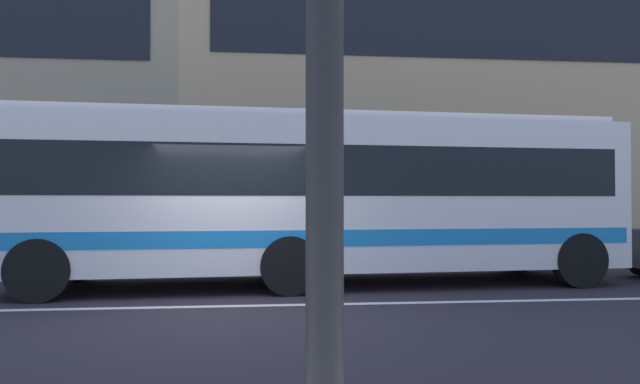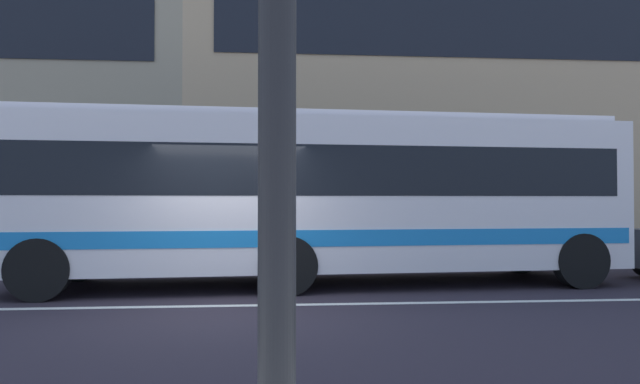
% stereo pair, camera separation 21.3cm
% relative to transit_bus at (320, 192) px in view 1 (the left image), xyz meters
% --- Properties ---
extents(ground_plane, '(160.00, 160.00, 0.00)m').
position_rel_transit_bus_xyz_m(ground_plane, '(-1.58, -2.06, -1.75)').
color(ground_plane, '#2C252E').
extents(lane_centre_line, '(60.00, 0.16, 0.01)m').
position_rel_transit_bus_xyz_m(lane_centre_line, '(-1.58, -2.06, -1.75)').
color(lane_centre_line, silver).
rests_on(lane_centre_line, ground_plane).
extents(apartment_block_right, '(22.98, 11.60, 12.49)m').
position_rel_transit_bus_xyz_m(apartment_block_right, '(7.93, 11.81, 4.50)').
color(apartment_block_right, tan).
rests_on(apartment_block_right, ground_plane).
extents(transit_bus, '(11.43, 3.17, 3.17)m').
position_rel_transit_bus_xyz_m(transit_bus, '(0.00, 0.00, 0.00)').
color(transit_bus, silver).
rests_on(transit_bus, ground_plane).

